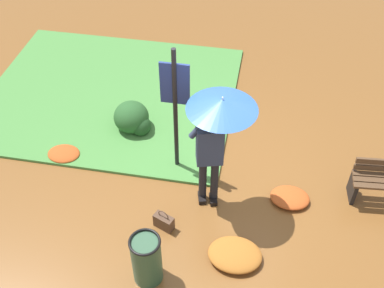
% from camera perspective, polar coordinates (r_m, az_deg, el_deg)
% --- Properties ---
extents(ground_plane, '(18.00, 18.00, 0.00)m').
position_cam_1_polar(ground_plane, '(7.53, 3.26, -6.20)').
color(ground_plane, brown).
extents(grass_verge, '(4.80, 4.00, 0.05)m').
position_cam_1_polar(grass_verge, '(9.47, -9.77, 5.96)').
color(grass_verge, '#47843D').
rests_on(grass_verge, ground_plane).
extents(person_with_umbrella, '(0.96, 0.96, 2.04)m').
position_cam_1_polar(person_with_umbrella, '(6.36, 2.99, 2.28)').
color(person_with_umbrella, black).
rests_on(person_with_umbrella, ground_plane).
extents(info_sign_post, '(0.44, 0.07, 2.30)m').
position_cam_1_polar(info_sign_post, '(6.97, -2.06, 5.59)').
color(info_sign_post, black).
rests_on(info_sign_post, ground_plane).
extents(handbag, '(0.33, 0.24, 0.37)m').
position_cam_1_polar(handbag, '(7.05, -3.43, -9.37)').
color(handbag, '#4C3323').
rests_on(handbag, ground_plane).
extents(trash_bin, '(0.42, 0.42, 0.83)m').
position_cam_1_polar(trash_bin, '(6.37, -5.51, -13.73)').
color(trash_bin, '#2D5138').
rests_on(trash_bin, ground_plane).
extents(shrub_cluster, '(0.69, 0.63, 0.57)m').
position_cam_1_polar(shrub_cluster, '(8.47, -7.15, 3.07)').
color(shrub_cluster, '#285628').
rests_on(shrub_cluster, ground_plane).
extents(leaf_pile_near_person, '(0.77, 0.61, 0.17)m').
position_cam_1_polar(leaf_pile_near_person, '(6.80, 5.22, -13.20)').
color(leaf_pile_near_person, '#A86023').
rests_on(leaf_pile_near_person, ground_plane).
extents(leaf_pile_by_bench, '(0.61, 0.49, 0.14)m').
position_cam_1_polar(leaf_pile_by_bench, '(7.56, 11.77, -6.38)').
color(leaf_pile_by_bench, '#B74C1E').
rests_on(leaf_pile_by_bench, ground_plane).
extents(leaf_pile_far_path, '(0.56, 0.44, 0.12)m').
position_cam_1_polar(leaf_pile_far_path, '(8.35, -15.28, -1.14)').
color(leaf_pile_far_path, '#B74C1E').
rests_on(leaf_pile_far_path, ground_plane).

